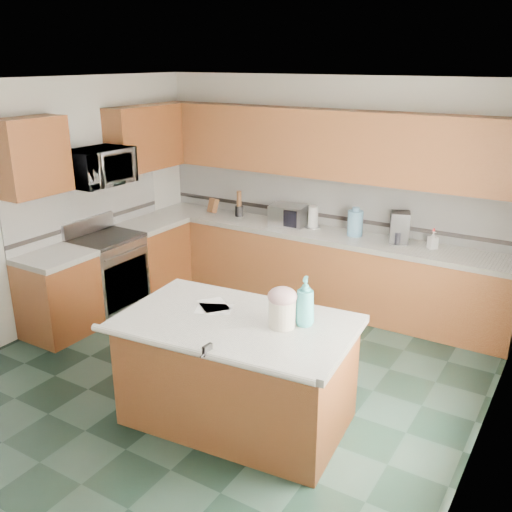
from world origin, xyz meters
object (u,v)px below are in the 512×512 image
Objects in this scene: island_top at (237,323)px; treat_jar at (282,313)px; island_base at (237,374)px; coffee_maker at (400,227)px; toaster_oven at (288,215)px; knife_block at (213,206)px; soap_bottle_island at (305,301)px.

island_top is 0.40m from treat_jar.
coffee_maker is (0.45, 2.63, 0.66)m from island_base.
toaster_oven reaches higher than island_top.
toaster_oven is (-0.96, 2.60, 0.61)m from island_base.
coffee_maker is at bearing 74.75° from island_top.
treat_jar is at bearing -111.41° from coffee_maker.
treat_jar is 1.15× the size of knife_block.
toaster_oven reaches higher than island_base.
knife_block is 0.44× the size of toaster_oven.
island_base is 0.87m from soap_bottle_island.
island_top is 0.58m from soap_bottle_island.
island_top is 4.66× the size of soap_bottle_island.
treat_jar is 0.55× the size of soap_bottle_island.
treat_jar is 0.20m from soap_bottle_island.
island_top is 8.49× the size of treat_jar.
soap_bottle_island reaches higher than toaster_oven.
island_base is at bearing -119.06° from coffee_maker.
soap_bottle_island is 0.93× the size of toaster_oven.
soap_bottle_island reaches higher than coffee_maker.
island_top is 5.31× the size of coffee_maker.
knife_block reaches higher than island_top.
toaster_oven is (-0.96, 2.60, 0.15)m from island_top.
soap_bottle_island is at bearing 17.03° from island_base.
toaster_oven is (-1.31, 2.51, 0.01)m from treat_jar.
treat_jar is at bearing -71.44° from toaster_oven.
island_base is 5.02× the size of coffee_maker.
soap_bottle_island is (0.14, 0.12, 0.09)m from treat_jar.
knife_block is (-2.59, 2.40, -0.10)m from soap_bottle_island.
soap_bottle_island is at bearing 17.03° from island_top.
knife_block is 2.54m from coffee_maker.
island_top is (-0.00, 0.00, 0.46)m from island_base.
soap_bottle_island reaches higher than island_top.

